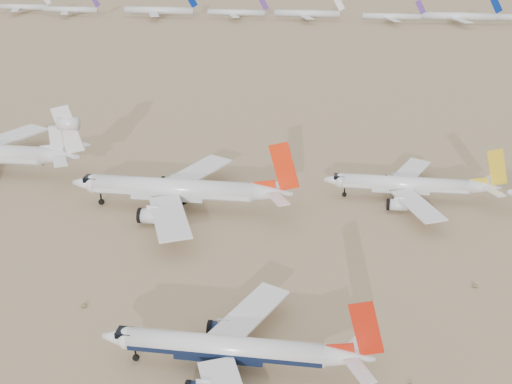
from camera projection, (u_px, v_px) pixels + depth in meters
ground at (243, 378)px, 94.73m from camera, size 7000.00×7000.00×0.00m
main_airliner at (237, 349)px, 94.78m from camera, size 39.75×38.83×14.03m
row2_gold_tail at (412, 185)px, 151.49m from camera, size 39.78×38.91×14.17m
row2_orange_tail at (182, 190)px, 146.32m from camera, size 49.93×48.85×17.81m
distant_storage_row at (285, 13)px, 405.91m from camera, size 480.56×46.55×15.60m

